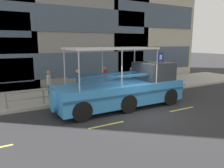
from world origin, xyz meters
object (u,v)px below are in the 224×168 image
(pedestrian_mid_right, at_px, (78,79))
(pedestrian_near_bow, at_px, (131,76))
(pedestrian_mid_left, at_px, (104,76))
(parking_sign, at_px, (160,64))
(duck_tour_boat, at_px, (128,88))
(pedestrian_near_stern, at_px, (49,81))

(pedestrian_mid_right, bearing_deg, pedestrian_near_bow, -7.77)
(pedestrian_near_bow, xyz_separation_m, pedestrian_mid_left, (-1.91, 0.69, 0.06))
(parking_sign, xyz_separation_m, pedestrian_mid_left, (-4.37, 1.09, -0.80))
(pedestrian_near_bow, distance_m, pedestrian_mid_right, 4.09)
(parking_sign, relative_size, duck_tour_boat, 0.30)
(pedestrian_near_stern, bearing_deg, pedestrian_mid_right, 4.62)
(parking_sign, bearing_deg, duck_tour_boat, -151.14)
(parking_sign, height_order, pedestrian_mid_right, parking_sign)
(pedestrian_near_bow, bearing_deg, parking_sign, -9.32)
(pedestrian_mid_right, bearing_deg, parking_sign, -8.35)
(parking_sign, height_order, pedestrian_mid_left, parking_sign)
(pedestrian_near_bow, relative_size, pedestrian_near_stern, 0.94)
(pedestrian_near_bow, xyz_separation_m, pedestrian_mid_right, (-4.05, 0.55, 0.01))
(parking_sign, distance_m, duck_tour_boat, 5.58)
(duck_tour_boat, height_order, pedestrian_mid_left, duck_tour_boat)
(parking_sign, relative_size, pedestrian_mid_right, 1.63)
(parking_sign, height_order, pedestrian_near_bow, parking_sign)
(pedestrian_mid_right, height_order, pedestrian_near_stern, pedestrian_near_stern)
(parking_sign, bearing_deg, pedestrian_near_stern, 174.66)
(duck_tour_boat, height_order, pedestrian_mid_right, duck_tour_boat)
(parking_sign, bearing_deg, pedestrian_mid_right, 171.65)
(pedestrian_near_bow, height_order, pedestrian_near_stern, pedestrian_near_stern)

